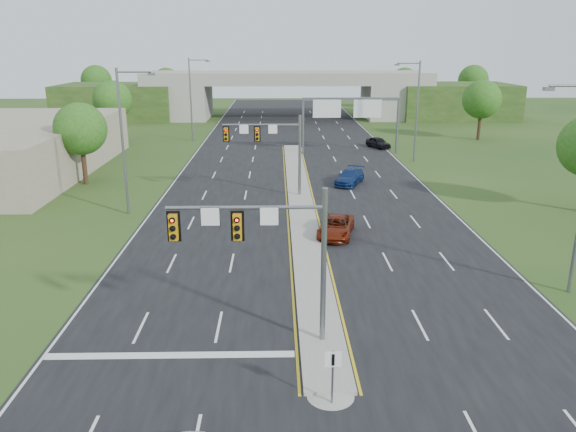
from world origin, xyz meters
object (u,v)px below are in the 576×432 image
(signal_mast_near, at_px, (270,242))
(overpass, at_px, (287,98))
(sign_gantry, at_px, (349,110))
(car_far_c, at_px, (378,142))
(signal_mast_far, at_px, (273,142))
(car_far_b, at_px, (350,177))
(keep_right_sign, at_px, (333,369))
(car_far_a, at_px, (336,226))

(signal_mast_near, bearing_deg, overpass, 88.38)
(sign_gantry, relative_size, car_far_c, 2.91)
(signal_mast_far, distance_m, sign_gantry, 21.91)
(signal_mast_near, height_order, car_far_b, signal_mast_near)
(car_far_b, relative_size, car_far_c, 1.19)
(car_far_b, bearing_deg, overpass, 118.63)
(car_far_c, bearing_deg, keep_right_sign, -125.72)
(signal_mast_far, distance_m, car_far_c, 27.65)
(sign_gantry, height_order, car_far_b, sign_gantry)
(overpass, bearing_deg, car_far_c, -70.55)
(signal_mast_far, bearing_deg, sign_gantry, 65.89)
(signal_mast_near, distance_m, car_far_a, 15.64)
(signal_mast_far, relative_size, car_far_c, 1.76)
(car_far_b, height_order, car_far_c, car_far_b)
(keep_right_sign, relative_size, car_far_b, 0.47)
(car_far_a, bearing_deg, sign_gantry, 94.17)
(sign_gantry, relative_size, overpass, 0.14)
(signal_mast_near, relative_size, sign_gantry, 0.60)
(keep_right_sign, relative_size, car_far_a, 0.47)
(car_far_c, bearing_deg, overpass, 85.38)
(signal_mast_far, bearing_deg, keep_right_sign, -85.61)
(sign_gantry, height_order, car_far_c, sign_gantry)
(keep_right_sign, distance_m, overpass, 84.55)
(sign_gantry, relative_size, car_far_b, 2.45)
(signal_mast_near, distance_m, keep_right_sign, 5.94)
(overpass, xyz_separation_m, car_far_c, (11.00, -31.15, -2.86))
(keep_right_sign, xyz_separation_m, car_far_c, (11.00, 53.38, -0.82))
(keep_right_sign, xyz_separation_m, overpass, (0.00, 84.53, 2.04))
(signal_mast_near, relative_size, car_far_a, 1.48)
(overpass, distance_m, car_far_c, 33.15)
(sign_gantry, distance_m, car_far_c, 7.40)
(signal_mast_near, height_order, keep_right_sign, signal_mast_near)
(sign_gantry, relative_size, car_far_a, 2.45)
(sign_gantry, height_order, car_far_a, sign_gantry)
(car_far_a, bearing_deg, signal_mast_far, 125.13)
(car_far_a, bearing_deg, overpass, 104.57)
(overpass, height_order, car_far_b, overpass)
(overpass, bearing_deg, signal_mast_near, -91.62)
(overpass, height_order, car_far_c, overpass)
(signal_mast_near, relative_size, car_far_c, 1.76)
(overpass, height_order, car_far_a, overpass)
(sign_gantry, bearing_deg, car_far_b, -96.57)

